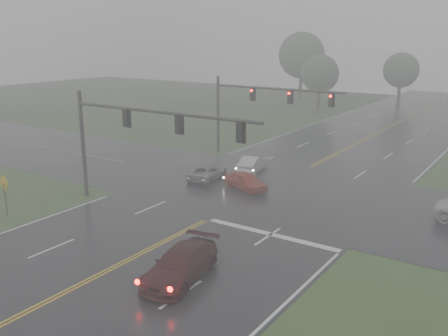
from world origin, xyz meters
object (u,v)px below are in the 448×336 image
Objects in this scene: signal_gantry_near at (129,129)px; signal_gantry_far at (253,102)px; sedan_maroon at (181,279)px; sedan_red at (246,189)px; sedan_silver at (253,172)px; car_grey at (208,179)px.

signal_gantry_near reaches higher than signal_gantry_far.
sedan_maroon is 1.36× the size of sedan_red.
sedan_red is at bearing 99.05° from sedan_maroon.
signal_gantry_near reaches higher than sedan_silver.
sedan_red is 0.29× the size of signal_gantry_far.
sedan_red is at bearing 160.91° from car_grey.
sedan_red is 11.71m from signal_gantry_far.
car_grey is at bearing 111.03° from sedan_maroon.
sedan_silver is 0.28× the size of signal_gantry_near.
sedan_red is 5.16m from sedan_silver.
car_grey is 9.89m from signal_gantry_near.
signal_gantry_far reaches higher than sedan_red.
car_grey is (-8.89, 14.60, 0.00)m from sedan_maroon.
sedan_maroon is 19.95m from sedan_silver.
sedan_silver is (-7.06, 18.66, 0.00)m from sedan_maroon.
sedan_red is 4.03m from car_grey.
car_grey is at bearing 99.68° from sedan_red.
sedan_silver reaches higher than car_grey.
signal_gantry_far is at bearing 91.99° from signal_gantry_near.
car_grey is (-1.83, -4.06, 0.00)m from sedan_silver.
car_grey is 0.33× the size of signal_gantry_far.
sedan_silver is 7.48m from signal_gantry_far.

